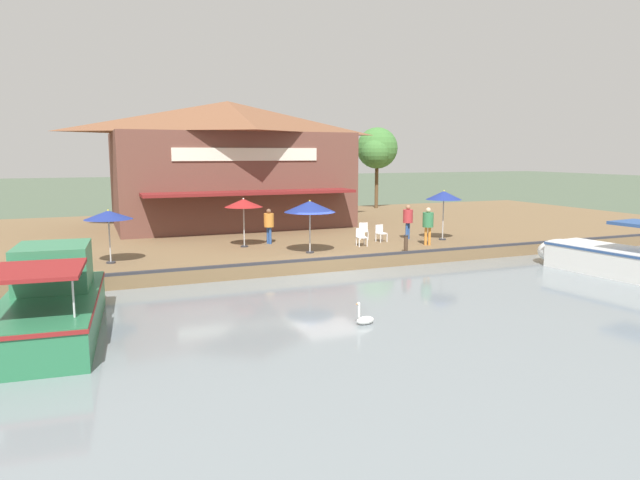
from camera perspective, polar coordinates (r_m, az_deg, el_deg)
ground_plane at (r=23.83m, az=0.89°, el=-3.43°), size 220.00×220.00×0.00m
quay_deck at (r=34.01m, az=-6.44°, el=0.67°), size 22.00×56.00×0.60m
quay_edge_fender at (r=23.79m, az=0.80°, el=-1.85°), size 0.20×50.40×0.10m
waterfront_restaurant at (r=35.90m, az=-9.08°, el=7.66°), size 10.63×14.22×7.54m
patio_umbrella_mid_patio_left at (r=25.12m, az=-1.02°, el=3.37°), size 2.28×2.28×2.36m
patio_umbrella_by_entrance at (r=24.25m, az=-20.41°, el=2.35°), size 1.89×1.89×2.18m
patio_umbrella_near_quay_edge at (r=29.67m, az=12.28°, el=4.37°), size 1.81×1.81×2.55m
patio_umbrella_mid_patio_right at (r=26.99m, az=-7.66°, el=3.67°), size 1.78×1.78×2.32m
cafe_chair_beside_entrance at (r=28.73m, az=6.08°, el=0.78°), size 0.50×0.50×0.85m
cafe_chair_mid_patio at (r=27.29m, az=4.14°, el=0.39°), size 0.48×0.48×0.85m
cafe_chair_back_row_seat at (r=29.47m, az=4.38°, el=1.00°), size 0.56×0.56×0.85m
person_at_quay_edge at (r=27.85m, az=10.75°, el=1.85°), size 0.52×0.52×1.83m
person_near_entrance at (r=27.92m, az=-5.14°, el=1.83°), size 0.49×0.49×1.72m
person_mid_patio at (r=29.67m, az=8.79°, el=2.23°), size 0.50×0.50×1.77m
motorboat_second_along at (r=26.55m, az=26.44°, el=-1.53°), size 6.47×2.80×2.26m
motorboat_far_downstream at (r=17.87m, az=-25.06°, el=-5.47°), size 7.83×3.00×2.33m
mooring_post at (r=25.71m, az=8.59°, el=-0.35°), size 0.22×0.22×0.79m
swan at (r=16.69m, az=4.50°, el=-7.92°), size 0.32×0.61×0.69m
tree_behind_restaurant at (r=46.32m, az=5.69°, el=9.01°), size 3.45×3.29×6.47m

